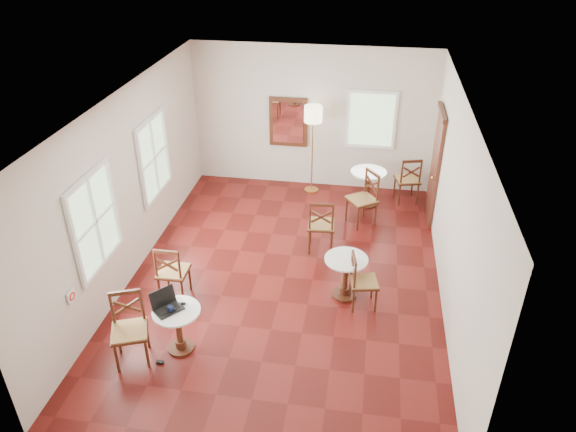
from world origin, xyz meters
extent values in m
plane|color=#5A120F|center=(0.00, 0.00, 0.00)|extent=(7.00, 7.00, 0.00)
cube|color=beige|center=(0.00, 3.50, 1.50)|extent=(5.00, 0.02, 3.00)
cube|color=beige|center=(0.00, -3.50, 1.50)|extent=(5.00, 0.02, 3.00)
cube|color=beige|center=(-2.50, 0.00, 1.50)|extent=(0.02, 7.00, 3.00)
cube|color=beige|center=(2.50, 0.00, 1.50)|extent=(0.02, 7.00, 3.00)
cube|color=white|center=(0.00, 0.00, 3.00)|extent=(5.00, 7.00, 0.02)
cube|color=#5A2919|center=(2.46, 2.40, 1.05)|extent=(0.06, 0.90, 2.10)
cube|color=#462011|center=(2.44, 2.40, 2.15)|extent=(0.08, 1.02, 0.08)
sphere|color=#BF8C3F|center=(2.40, 2.08, 1.00)|extent=(0.07, 0.07, 0.07)
cube|color=#4E2514|center=(-0.50, 3.46, 1.40)|extent=(0.80, 0.05, 1.05)
cube|color=white|center=(-0.50, 3.43, 1.40)|extent=(0.64, 0.02, 0.88)
cube|color=white|center=(-2.47, -2.10, 0.95)|extent=(0.02, 0.16, 0.16)
torus|color=red|center=(-2.46, -2.10, 0.95)|extent=(0.02, 0.12, 0.12)
cube|color=white|center=(-2.47, -1.20, 1.55)|extent=(0.06, 1.22, 1.42)
cube|color=white|center=(-2.47, 1.00, 1.55)|extent=(0.06, 1.22, 1.42)
cube|color=white|center=(1.20, 3.47, 1.55)|extent=(1.02, 0.06, 1.22)
cylinder|color=#462011|center=(-1.16, -1.86, 0.02)|extent=(0.37, 0.37, 0.04)
cylinder|color=#462011|center=(-1.16, -1.86, 0.09)|extent=(0.15, 0.15, 0.11)
cylinder|color=#4E2514|center=(-1.16, -1.86, 0.37)|extent=(0.08, 0.08, 0.55)
cylinder|color=#462011|center=(-1.16, -1.86, 0.63)|extent=(0.13, 0.13, 0.06)
cylinder|color=white|center=(-1.16, -1.86, 0.67)|extent=(0.65, 0.65, 0.03)
cylinder|color=#462011|center=(1.00, -0.32, 0.02)|extent=(0.38, 0.38, 0.04)
cylinder|color=#462011|center=(1.00, -0.32, 0.10)|extent=(0.15, 0.15, 0.11)
cylinder|color=#4E2514|center=(1.00, -0.32, 0.38)|extent=(0.09, 0.09, 0.57)
cylinder|color=#462011|center=(1.00, -0.32, 0.65)|extent=(0.13, 0.13, 0.06)
cylinder|color=white|center=(1.00, -0.32, 0.69)|extent=(0.67, 0.67, 0.03)
cylinder|color=#462011|center=(1.24, 2.70, 0.02)|extent=(0.41, 0.41, 0.04)
cylinder|color=#462011|center=(1.24, 2.70, 0.10)|extent=(0.16, 0.16, 0.12)
cylinder|color=#4E2514|center=(1.24, 2.70, 0.41)|extent=(0.09, 0.09, 0.61)
cylinder|color=#462011|center=(1.24, 2.70, 0.69)|extent=(0.14, 0.14, 0.06)
cylinder|color=white|center=(1.24, 2.70, 0.74)|extent=(0.71, 0.71, 0.03)
cylinder|color=#462011|center=(-1.44, -0.57, 0.23)|extent=(0.04, 0.04, 0.46)
cylinder|color=#462011|center=(-1.43, -0.93, 0.23)|extent=(0.04, 0.04, 0.46)
cylinder|color=#462011|center=(-1.80, -0.57, 0.23)|extent=(0.04, 0.04, 0.46)
cylinder|color=#462011|center=(-1.80, -0.94, 0.23)|extent=(0.04, 0.04, 0.46)
cube|color=#462011|center=(-1.62, -0.75, 0.47)|extent=(0.45, 0.45, 0.03)
cube|color=olive|center=(-1.62, -0.75, 0.48)|extent=(0.43, 0.43, 0.04)
cylinder|color=#462011|center=(-1.43, -0.93, 0.72)|extent=(0.04, 0.04, 0.51)
cylinder|color=#462011|center=(-1.80, -0.94, 0.72)|extent=(0.04, 0.04, 0.51)
cube|color=#462011|center=(-1.62, -0.94, 0.95)|extent=(0.39, 0.04, 0.05)
cube|color=#4E2514|center=(-1.62, -0.94, 0.73)|extent=(0.33, 0.03, 0.23)
cube|color=#4E2514|center=(-1.62, -0.94, 0.73)|extent=(0.33, 0.03, 0.23)
cylinder|color=#462011|center=(-1.83, -2.40, 0.24)|extent=(0.04, 0.04, 0.48)
cylinder|color=#462011|center=(-1.97, -2.04, 0.24)|extent=(0.04, 0.04, 0.48)
cylinder|color=#462011|center=(-1.47, -2.26, 0.24)|extent=(0.04, 0.04, 0.48)
cylinder|color=#462011|center=(-1.61, -1.90, 0.24)|extent=(0.04, 0.04, 0.48)
cube|color=#462011|center=(-1.72, -2.15, 0.49)|extent=(0.61, 0.61, 0.03)
cube|color=olive|center=(-1.72, -2.15, 0.50)|extent=(0.58, 0.58, 0.04)
cylinder|color=#462011|center=(-1.97, -2.04, 0.75)|extent=(0.04, 0.04, 0.53)
cylinder|color=#462011|center=(-1.61, -1.90, 0.75)|extent=(0.04, 0.04, 0.53)
cube|color=#462011|center=(-1.79, -1.97, 0.99)|extent=(0.39, 0.18, 0.05)
cube|color=#4E2514|center=(-1.79, -1.97, 0.76)|extent=(0.33, 0.15, 0.24)
cube|color=#4E2514|center=(-1.79, -1.97, 0.76)|extent=(0.33, 0.15, 0.24)
cylinder|color=#462011|center=(0.66, 1.15, 0.24)|extent=(0.04, 0.04, 0.48)
cylinder|color=#462011|center=(0.69, 0.77, 0.24)|extent=(0.04, 0.04, 0.48)
cylinder|color=#462011|center=(0.28, 1.13, 0.24)|extent=(0.04, 0.04, 0.48)
cylinder|color=#462011|center=(0.30, 0.74, 0.24)|extent=(0.04, 0.04, 0.48)
cube|color=#462011|center=(0.48, 0.95, 0.49)|extent=(0.50, 0.50, 0.03)
cube|color=olive|center=(0.48, 0.95, 0.50)|extent=(0.48, 0.48, 0.04)
cylinder|color=#462011|center=(0.69, 0.77, 0.75)|extent=(0.04, 0.04, 0.54)
cylinder|color=#462011|center=(0.30, 0.74, 0.75)|extent=(0.04, 0.04, 0.54)
cube|color=#462011|center=(0.50, 0.76, 1.00)|extent=(0.41, 0.07, 0.05)
cube|color=#4E2514|center=(0.50, 0.76, 0.76)|extent=(0.35, 0.05, 0.24)
cube|color=#4E2514|center=(0.50, 0.76, 0.76)|extent=(0.35, 0.05, 0.24)
cylinder|color=#462011|center=(1.48, -0.64, 0.21)|extent=(0.03, 0.03, 0.43)
cylinder|color=#462011|center=(1.15, -0.71, 0.21)|extent=(0.03, 0.03, 0.43)
cylinder|color=#462011|center=(1.42, -0.31, 0.21)|extent=(0.03, 0.03, 0.43)
cylinder|color=#462011|center=(1.09, -0.37, 0.21)|extent=(0.03, 0.03, 0.43)
cube|color=#462011|center=(1.28, -0.51, 0.43)|extent=(0.49, 0.49, 0.03)
cube|color=olive|center=(1.28, -0.51, 0.44)|extent=(0.46, 0.46, 0.04)
cylinder|color=#462011|center=(1.15, -0.71, 0.66)|extent=(0.03, 0.03, 0.47)
cylinder|color=#462011|center=(1.09, -0.37, 0.66)|extent=(0.03, 0.03, 0.47)
cube|color=#462011|center=(1.12, -0.54, 0.88)|extent=(0.10, 0.36, 0.05)
cube|color=#4E2514|center=(1.12, -0.54, 0.67)|extent=(0.08, 0.31, 0.21)
cube|color=#4E2514|center=(1.12, -0.54, 0.67)|extent=(0.08, 0.31, 0.21)
cylinder|color=#462011|center=(2.16, 3.24, 0.24)|extent=(0.04, 0.04, 0.47)
cylinder|color=#462011|center=(2.26, 2.87, 0.24)|extent=(0.04, 0.04, 0.47)
cylinder|color=#462011|center=(1.80, 3.15, 0.24)|extent=(0.04, 0.04, 0.47)
cylinder|color=#462011|center=(1.89, 2.78, 0.24)|extent=(0.04, 0.04, 0.47)
cube|color=#462011|center=(2.03, 3.01, 0.48)|extent=(0.56, 0.56, 0.03)
cube|color=olive|center=(2.03, 3.01, 0.49)|extent=(0.53, 0.53, 0.04)
cylinder|color=#462011|center=(2.26, 2.87, 0.73)|extent=(0.04, 0.04, 0.52)
cylinder|color=#462011|center=(1.89, 2.78, 0.73)|extent=(0.04, 0.04, 0.52)
cube|color=#462011|center=(2.07, 2.83, 0.98)|extent=(0.40, 0.13, 0.05)
cube|color=#4E2514|center=(2.07, 2.83, 0.74)|extent=(0.34, 0.11, 0.23)
cube|color=#4E2514|center=(2.07, 2.83, 0.74)|extent=(0.34, 0.11, 0.23)
cylinder|color=#462011|center=(0.87, 1.99, 0.25)|extent=(0.04, 0.04, 0.50)
cylinder|color=#462011|center=(1.20, 2.22, 0.25)|extent=(0.04, 0.04, 0.50)
cylinder|color=#462011|center=(1.10, 1.66, 0.25)|extent=(0.04, 0.04, 0.50)
cylinder|color=#462011|center=(1.43, 1.89, 0.25)|extent=(0.04, 0.04, 0.50)
cube|color=#462011|center=(1.15, 1.94, 0.51)|extent=(0.68, 0.68, 0.03)
cube|color=olive|center=(1.15, 1.94, 0.52)|extent=(0.65, 0.65, 0.04)
cylinder|color=#462011|center=(1.20, 2.22, 0.78)|extent=(0.04, 0.04, 0.56)
cylinder|color=#462011|center=(1.43, 1.89, 0.78)|extent=(0.04, 0.04, 0.56)
cube|color=#462011|center=(1.31, 2.06, 1.04)|extent=(0.28, 0.37, 0.06)
cube|color=#4E2514|center=(1.31, 2.06, 0.79)|extent=(0.23, 0.31, 0.25)
cube|color=#4E2514|center=(1.31, 2.06, 0.79)|extent=(0.23, 0.31, 0.25)
cylinder|color=#BF8C3F|center=(0.05, 3.15, 0.02)|extent=(0.30, 0.30, 0.03)
cylinder|color=#BF8C3F|center=(0.05, 3.15, 0.86)|extent=(0.03, 0.03, 1.72)
cylinder|color=beige|center=(0.05, 3.15, 1.72)|extent=(0.37, 0.37, 0.32)
cube|color=black|center=(-1.27, -1.86, 0.69)|extent=(0.43, 0.44, 0.02)
cube|color=black|center=(-1.27, -1.86, 0.71)|extent=(0.31, 0.32, 0.00)
cube|color=black|center=(-1.36, -1.78, 0.82)|extent=(0.29, 0.32, 0.24)
cube|color=silver|center=(-1.36, -1.78, 0.82)|extent=(0.25, 0.28, 0.20)
ellipsoid|color=black|center=(-1.11, -1.72, 0.70)|extent=(0.09, 0.06, 0.03)
cylinder|color=black|center=(-1.22, -1.90, 0.73)|extent=(0.08, 0.08, 0.09)
torus|color=black|center=(-1.18, -1.90, 0.73)|extent=(0.06, 0.01, 0.06)
cylinder|color=white|center=(-1.15, -1.72, 0.74)|extent=(0.06, 0.06, 0.11)
cube|color=black|center=(-1.35, -2.17, 0.02)|extent=(0.09, 0.05, 0.04)
camera|label=1|loc=(1.19, -7.10, 5.38)|focal=33.64mm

